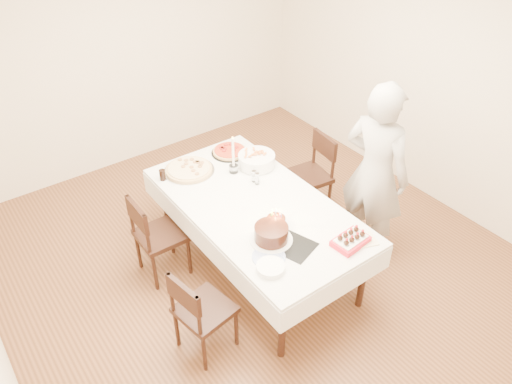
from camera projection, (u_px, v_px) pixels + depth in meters
floor at (258, 264)px, 4.85m from camera, size 5.00×5.00×0.00m
wall_back at (128, 53)px, 5.67m from camera, size 4.50×0.04×2.70m
wall_right at (435, 77)px, 5.11m from camera, size 0.04×5.00×2.70m
dining_table at (256, 236)px, 4.61m from camera, size 1.42×2.28×0.75m
chair_right_savory at (307, 177)px, 5.25m from camera, size 0.52×0.52×0.90m
chair_left_savory at (161, 235)px, 4.52m from camera, size 0.45×0.45×0.87m
chair_left_dessert at (205, 310)px, 3.85m from camera, size 0.49×0.49×0.84m
person at (375, 174)px, 4.51m from camera, size 0.55×0.72×1.79m
pizza_white at (189, 169)px, 4.78m from camera, size 0.56×0.56×0.04m
pizza_pepperoni at (230, 151)px, 5.05m from camera, size 0.42×0.42×0.04m
red_placemat at (257, 162)px, 4.92m from camera, size 0.24×0.24×0.01m
pasta_bowl at (257, 160)px, 4.84m from camera, size 0.48×0.48×0.12m
taper_candle at (233, 154)px, 4.67m from camera, size 0.10×0.10×0.40m
shaker_pair at (257, 179)px, 4.59m from camera, size 0.11×0.11×0.12m
cola_glass at (162, 175)px, 4.65m from camera, size 0.06×0.06×0.11m
layer_cake at (271, 234)px, 3.96m from camera, size 0.45×0.45×0.14m
cake_board at (295, 247)px, 3.94m from camera, size 0.37×0.37×0.01m
birthday_cake at (276, 219)px, 4.08m from camera, size 0.17×0.17×0.15m
strawberry_box at (351, 240)px, 3.95m from camera, size 0.31×0.22×0.07m
box_lid at (360, 241)px, 3.99m from camera, size 0.30×0.25×0.02m
plate_stack at (271, 268)px, 3.72m from camera, size 0.26×0.26×0.05m
china_plate at (269, 257)px, 3.84m from camera, size 0.27×0.27×0.01m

